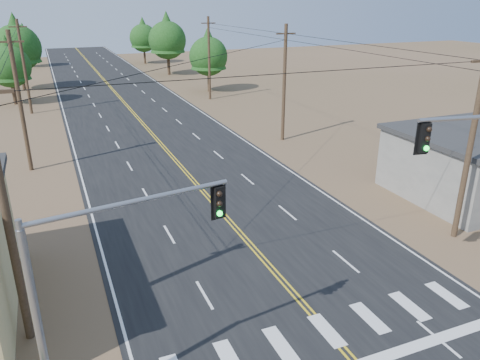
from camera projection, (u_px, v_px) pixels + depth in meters
road at (175, 160)px, 36.87m from camera, size 15.00×200.00×0.02m
utility_pole_left_near at (6, 214)px, 15.77m from camera, size 1.80×0.30×10.00m
utility_pole_left_mid at (20, 102)px, 33.00m from camera, size 1.80×0.30×10.00m
utility_pole_left_far at (24, 67)px, 50.23m from camera, size 1.80×0.30×10.00m
utility_pole_right_near at (471, 145)px, 23.27m from camera, size 1.80×0.30×10.00m
utility_pole_right_mid at (284, 83)px, 40.50m from camera, size 1.80×0.30×10.00m
utility_pole_right_far at (209, 58)px, 57.73m from camera, size 1.80×0.30×10.00m
signal_mast_left at (98, 276)px, 13.08m from camera, size 5.93×1.12×6.83m
tree_left_near at (9, 62)px, 54.90m from camera, size 4.89×4.89×8.14m
tree_left_mid at (17, 43)px, 63.56m from camera, size 6.21×6.21×10.35m
tree_left_far at (24, 40)px, 85.98m from camera, size 4.77×4.77×7.94m
tree_right_near at (208, 52)px, 62.57m from camera, size 5.15×5.15×8.58m
tree_right_mid at (167, 36)px, 76.55m from camera, size 6.12×6.12×10.20m
tree_right_far at (143, 35)px, 90.58m from camera, size 5.29×5.29×8.81m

